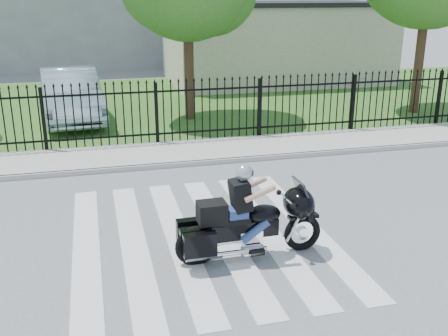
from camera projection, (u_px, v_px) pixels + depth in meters
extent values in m
plane|color=slate|center=(202.00, 237.00, 9.36)|extent=(120.00, 120.00, 0.00)
cube|color=#ADAAA3|center=(163.00, 154.00, 13.93)|extent=(40.00, 2.00, 0.12)
cube|color=#ADAAA3|center=(168.00, 165.00, 13.01)|extent=(40.00, 0.12, 0.12)
cube|color=#2A5F20|center=(138.00, 104.00, 20.37)|extent=(40.00, 12.00, 0.02)
cube|color=black|center=(157.00, 134.00, 14.75)|extent=(26.00, 0.04, 0.05)
cube|color=black|center=(156.00, 92.00, 14.36)|extent=(26.00, 0.04, 0.05)
cylinder|color=#382316|center=(189.00, 58.00, 17.30)|extent=(0.32, 0.32, 4.16)
cylinder|color=#382316|center=(421.00, 45.00, 18.14)|extent=(0.32, 0.32, 4.80)
cube|color=beige|center=(275.00, 44.00, 25.11)|extent=(10.00, 6.00, 3.50)
cube|color=black|center=(276.00, 4.00, 24.52)|extent=(10.20, 6.20, 0.20)
torus|color=black|center=(302.00, 233.00, 8.82)|extent=(0.65, 0.13, 0.65)
torus|color=black|center=(196.00, 246.00, 8.36)|extent=(0.69, 0.15, 0.69)
cube|color=black|center=(241.00, 229.00, 8.48)|extent=(1.23, 0.25, 0.28)
ellipsoid|color=black|center=(263.00, 214.00, 8.50)|extent=(0.59, 0.39, 0.31)
cube|color=black|center=(230.00, 220.00, 8.37)|extent=(0.62, 0.31, 0.09)
cube|color=silver|center=(249.00, 237.00, 8.57)|extent=(0.38, 0.29, 0.28)
ellipsoid|color=black|center=(299.00, 203.00, 8.62)|extent=(0.52, 0.69, 0.51)
cube|color=black|center=(212.00, 212.00, 8.24)|extent=(0.46, 0.37, 0.34)
cube|color=navy|center=(237.00, 213.00, 8.37)|extent=(0.33, 0.29, 0.17)
sphere|color=#B7BAC0|center=(244.00, 172.00, 8.18)|extent=(0.27, 0.27, 0.27)
imported|color=#A7BED2|center=(71.00, 95.00, 17.53)|extent=(2.28, 5.28, 1.69)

